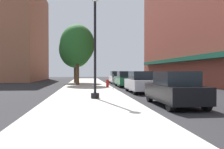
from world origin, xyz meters
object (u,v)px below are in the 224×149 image
(lamppost, at_px, (95,44))
(car_black, at_px, (175,89))
(car_silver, at_px, (141,82))
(car_green, at_px, (125,79))
(car_white, at_px, (117,78))
(tree_mid, at_px, (75,49))
(fire_hydrant, at_px, (108,83))
(parking_meter_near, at_px, (113,80))
(tree_near, at_px, (77,45))

(lamppost, xyz_separation_m, car_black, (3.68, -2.65, -2.39))
(car_silver, relative_size, car_green, 1.00)
(car_silver, height_order, car_white, same)
(car_white, bearing_deg, tree_mid, 171.43)
(car_white, bearing_deg, car_green, -88.77)
(car_silver, distance_m, car_white, 13.72)
(fire_hydrant, xyz_separation_m, tree_mid, (-3.42, 9.90, 4.09))
(car_green, bearing_deg, parking_meter_near, -111.27)
(car_black, relative_size, car_white, 1.00)
(lamppost, distance_m, car_green, 12.27)
(tree_mid, xyz_separation_m, car_silver, (5.54, -14.68, -3.80))
(fire_hydrant, xyz_separation_m, car_silver, (2.11, -4.78, 0.29))
(fire_hydrant, height_order, car_black, car_black)
(parking_meter_near, xyz_separation_m, car_white, (1.95, 12.09, -0.14))
(car_green, bearing_deg, lamppost, -109.31)
(car_black, bearing_deg, lamppost, 145.64)
(car_silver, bearing_deg, parking_meter_near, 141.54)
(tree_mid, relative_size, car_black, 1.62)
(parking_meter_near, bearing_deg, car_silver, -39.92)
(lamppost, relative_size, car_green, 1.37)
(car_black, bearing_deg, tree_near, 108.62)
(car_black, xyz_separation_m, car_white, (0.00, 20.77, 0.00))
(fire_hydrant, relative_size, tree_mid, 0.11)
(car_white, bearing_deg, tree_near, -138.17)
(car_green, bearing_deg, car_black, -91.47)
(tree_mid, relative_size, car_silver, 1.62)
(lamppost, relative_size, tree_mid, 0.84)
(lamppost, height_order, tree_near, tree_near)
(car_black, bearing_deg, tree_mid, 105.62)
(car_silver, bearing_deg, fire_hydrant, 115.30)
(fire_hydrant, bearing_deg, car_green, 46.96)
(tree_near, relative_size, car_black, 1.58)
(car_black, bearing_deg, car_silver, 91.32)
(car_white, bearing_deg, lamppost, -100.26)
(tree_mid, height_order, car_green, tree_mid)
(lamppost, height_order, car_white, lamppost)
(parking_meter_near, height_order, car_white, car_white)
(tree_mid, bearing_deg, car_black, -75.70)
(tree_mid, height_order, car_silver, tree_mid)
(parking_meter_near, relative_size, car_silver, 0.30)
(fire_hydrant, xyz_separation_m, tree_near, (-2.99, 4.56, 4.14))
(lamppost, xyz_separation_m, tree_mid, (-1.86, 19.08, 1.40))
(tree_mid, height_order, car_white, tree_mid)
(tree_near, xyz_separation_m, car_green, (5.11, -2.30, -3.85))
(tree_near, xyz_separation_m, car_silver, (5.11, -9.35, -3.85))
(parking_meter_near, relative_size, car_green, 0.30)
(fire_hydrant, relative_size, car_black, 0.18)
(parking_meter_near, distance_m, car_black, 8.90)
(fire_hydrant, distance_m, parking_meter_near, 3.19)
(lamppost, distance_m, tree_mid, 19.23)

